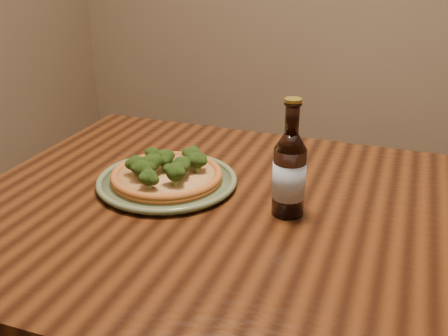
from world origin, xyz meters
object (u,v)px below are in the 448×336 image
(table, at_px, (347,268))
(beer_bottle, at_px, (289,173))
(plate, at_px, (167,181))
(pizza, at_px, (167,173))

(table, distance_m, beer_bottle, 0.22)
(beer_bottle, bearing_deg, table, -24.01)
(plate, height_order, pizza, pizza)
(table, relative_size, beer_bottle, 6.77)
(pizza, height_order, beer_bottle, beer_bottle)
(table, distance_m, pizza, 0.43)
(pizza, bearing_deg, plate, 104.75)
(table, bearing_deg, pizza, 174.12)
(plate, bearing_deg, beer_bottle, -6.92)
(table, height_order, pizza, pizza)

